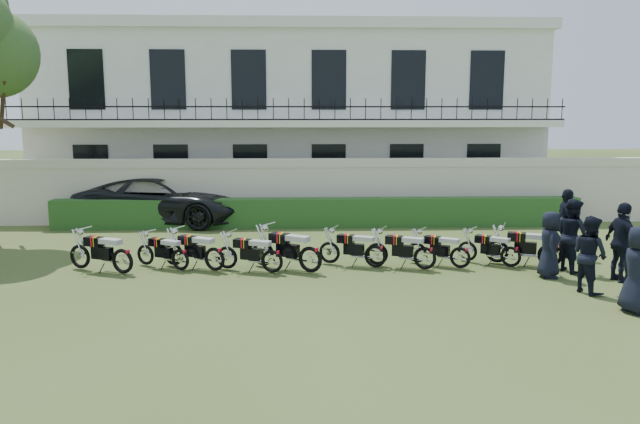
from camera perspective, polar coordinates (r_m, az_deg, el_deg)
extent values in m
plane|color=#38491D|center=(14.43, -3.14, -6.73)|extent=(100.00, 100.00, 0.00)
cube|color=beige|center=(22.07, -2.83, 1.53)|extent=(30.00, 0.30, 2.00)
cube|color=beige|center=(21.94, -2.85, 4.50)|extent=(30.00, 0.35, 0.30)
cube|color=#1B4D1D|center=(21.36, -0.16, -0.08)|extent=(18.00, 0.60, 1.00)
cube|color=white|center=(27.87, -2.74, 8.30)|extent=(20.00, 8.00, 7.00)
cube|color=white|center=(28.05, -2.80, 15.88)|extent=(20.40, 8.40, 0.40)
cube|color=white|center=(23.17, -2.85, 8.10)|extent=(20.00, 1.40, 0.25)
cube|color=black|center=(22.52, -2.88, 9.59)|extent=(20.00, 0.05, 0.05)
cube|color=black|center=(22.52, -2.87, 8.45)|extent=(20.00, 0.05, 0.05)
cube|color=black|center=(25.23, -20.12, 3.32)|extent=(1.30, 0.12, 2.20)
cube|color=black|center=(25.14, -20.57, 11.27)|extent=(1.30, 0.12, 2.20)
cube|color=black|center=(24.47, -13.41, 3.46)|extent=(1.30, 0.12, 2.20)
cube|color=black|center=(24.38, -13.72, 11.67)|extent=(1.30, 0.12, 2.20)
cube|color=black|center=(24.07, -6.37, 3.56)|extent=(1.30, 0.12, 2.20)
cube|color=black|center=(23.98, -6.52, 11.92)|extent=(1.30, 0.12, 2.20)
cube|color=black|center=(24.04, 0.79, 3.61)|extent=(1.30, 0.12, 2.20)
cube|color=black|center=(23.94, 0.81, 11.98)|extent=(1.30, 0.12, 2.20)
cube|color=black|center=(24.38, 7.87, 3.61)|extent=(1.30, 0.12, 2.20)
cube|color=black|center=(24.28, 8.05, 11.85)|extent=(1.30, 0.12, 2.20)
cube|color=black|center=(25.07, 14.65, 3.55)|extent=(1.30, 0.12, 2.20)
cube|color=black|center=(24.98, 14.98, 11.56)|extent=(1.30, 0.12, 2.20)
torus|color=black|center=(15.61, -15.71, -4.67)|extent=(0.60, 0.34, 0.62)
torus|color=black|center=(16.44, -19.39, -4.16)|extent=(0.60, 0.34, 0.62)
cube|color=black|center=(15.95, -17.48, -3.90)|extent=(0.59, 0.40, 0.31)
cube|color=black|center=(16.04, -18.18, -2.85)|extent=(0.53, 0.43, 0.22)
cube|color=red|center=(16.04, -18.18, -2.82)|extent=(0.10, 0.28, 0.23)
cube|color=yellow|center=(16.00, -18.01, -2.84)|extent=(0.07, 0.28, 0.23)
cube|color=#B1B1B1|center=(15.71, -16.76, -2.88)|extent=(0.61, 0.45, 0.12)
cylinder|color=silver|center=(16.19, -19.12, -1.69)|extent=(0.28, 0.57, 0.03)
torus|color=black|center=(15.65, -11.03, -4.61)|extent=(0.51, 0.33, 0.54)
torus|color=black|center=(16.38, -14.19, -4.11)|extent=(0.51, 0.33, 0.54)
cube|color=black|center=(15.95, -12.54, -3.91)|extent=(0.50, 0.38, 0.26)
cube|color=black|center=(16.03, -13.13, -3.00)|extent=(0.46, 0.40, 0.19)
cube|color=red|center=(16.03, -13.13, -2.97)|extent=(0.11, 0.25, 0.20)
cube|color=yellow|center=(15.99, -12.98, -2.99)|extent=(0.08, 0.24, 0.20)
cube|color=#B1B1B1|center=(15.74, -11.91, -3.04)|extent=(0.53, 0.42, 0.11)
cylinder|color=silver|center=(16.16, -13.92, -1.97)|extent=(0.28, 0.47, 0.03)
torus|color=black|center=(15.41, -7.68, -4.64)|extent=(0.57, 0.36, 0.60)
torus|color=black|center=(16.12, -11.47, -4.11)|extent=(0.57, 0.36, 0.60)
cube|color=black|center=(15.69, -9.48, -3.87)|extent=(0.56, 0.41, 0.29)
cube|color=black|center=(15.77, -10.18, -2.85)|extent=(0.51, 0.43, 0.22)
cube|color=red|center=(15.76, -10.18, -2.81)|extent=(0.11, 0.27, 0.22)
cube|color=yellow|center=(15.73, -10.01, -2.83)|extent=(0.08, 0.27, 0.22)
cube|color=#B1B1B1|center=(15.48, -8.71, -2.88)|extent=(0.59, 0.46, 0.12)
cylinder|color=silver|center=(15.89, -11.12, -1.70)|extent=(0.30, 0.53, 0.03)
torus|color=black|center=(15.17, -2.25, -4.81)|extent=(0.57, 0.29, 0.58)
torus|color=black|center=(15.65, -6.48, -4.42)|extent=(0.57, 0.29, 0.58)
cube|color=black|center=(15.35, -4.24, -4.11)|extent=(0.55, 0.35, 0.29)
cube|color=black|center=(15.38, -5.01, -3.12)|extent=(0.49, 0.39, 0.21)
cube|color=red|center=(15.37, -5.01, -3.08)|extent=(0.08, 0.26, 0.22)
cube|color=yellow|center=(15.35, -4.81, -3.10)|extent=(0.05, 0.26, 0.22)
cube|color=#B1B1B1|center=(15.18, -3.37, -3.11)|extent=(0.57, 0.40, 0.11)
cylinder|color=silver|center=(15.44, -6.05, -2.00)|extent=(0.23, 0.54, 0.03)
torus|color=black|center=(15.04, 1.42, -4.78)|extent=(0.61, 0.42, 0.66)
torus|color=black|center=(15.72, -3.12, -4.17)|extent=(0.61, 0.42, 0.66)
cube|color=black|center=(15.30, -0.73, -3.91)|extent=(0.61, 0.47, 0.32)
cube|color=black|center=(15.36, -1.53, -2.75)|extent=(0.56, 0.49, 0.24)
cube|color=red|center=(15.36, -1.53, -2.71)|extent=(0.14, 0.30, 0.25)
cube|color=yellow|center=(15.33, -1.32, -2.74)|extent=(0.11, 0.30, 0.25)
cube|color=#B1B1B1|center=(15.09, 0.23, -2.80)|extent=(0.64, 0.53, 0.13)
cylinder|color=silver|center=(15.47, -2.64, -1.45)|extent=(0.36, 0.57, 0.03)
torus|color=black|center=(15.80, 7.23, -4.30)|extent=(0.57, 0.30, 0.58)
torus|color=black|center=(16.11, 2.95, -3.98)|extent=(0.57, 0.30, 0.58)
cube|color=black|center=(15.90, 5.24, -3.66)|extent=(0.55, 0.35, 0.28)
cube|color=black|center=(15.90, 4.49, -2.70)|extent=(0.49, 0.39, 0.21)
cube|color=red|center=(15.90, 4.50, -2.67)|extent=(0.09, 0.26, 0.22)
cube|color=yellow|center=(15.89, 4.69, -2.68)|extent=(0.06, 0.26, 0.22)
cube|color=#B1B1B1|center=(15.78, 6.16, -2.68)|extent=(0.57, 0.41, 0.11)
cylinder|color=silver|center=(15.93, 3.46, -1.63)|extent=(0.24, 0.54, 0.03)
torus|color=black|center=(15.77, 11.77, -4.45)|extent=(0.57, 0.32, 0.58)
torus|color=black|center=(16.03, 7.39, -4.10)|extent=(0.57, 0.32, 0.58)
cube|color=black|center=(15.85, 9.74, -3.78)|extent=(0.55, 0.38, 0.29)
cube|color=black|center=(15.84, 8.99, -2.81)|extent=(0.50, 0.41, 0.21)
cube|color=red|center=(15.84, 8.99, -2.78)|extent=(0.10, 0.26, 0.22)
cube|color=yellow|center=(15.82, 9.20, -2.79)|extent=(0.07, 0.26, 0.22)
cube|color=#B1B1B1|center=(15.73, 10.69, -2.80)|extent=(0.57, 0.43, 0.11)
cylinder|color=silver|center=(15.85, 7.94, -1.72)|extent=(0.26, 0.53, 0.03)
torus|color=black|center=(16.04, 14.67, -4.39)|extent=(0.50, 0.36, 0.55)
torus|color=black|center=(16.38, 10.74, -3.96)|extent=(0.50, 0.36, 0.55)
cube|color=black|center=(16.16, 12.86, -3.73)|extent=(0.50, 0.40, 0.27)
cube|color=black|center=(16.17, 12.19, -2.82)|extent=(0.47, 0.41, 0.20)
cube|color=red|center=(16.17, 12.19, -2.79)|extent=(0.12, 0.25, 0.21)
cube|color=yellow|center=(16.15, 12.37, -2.81)|extent=(0.10, 0.25, 0.21)
cube|color=#B1B1B1|center=(16.03, 13.72, -2.85)|extent=(0.53, 0.45, 0.11)
cylinder|color=silver|center=(16.20, 11.26, -1.79)|extent=(0.31, 0.47, 0.03)
torus|color=black|center=(16.51, 18.94, -4.22)|extent=(0.48, 0.38, 0.54)
torus|color=black|center=(16.82, 15.16, -3.80)|extent=(0.48, 0.38, 0.54)
cube|color=black|center=(16.62, 17.20, -3.58)|extent=(0.49, 0.41, 0.26)
cube|color=black|center=(16.62, 16.57, -2.71)|extent=(0.46, 0.42, 0.19)
cube|color=red|center=(16.62, 16.57, -2.68)|extent=(0.13, 0.25, 0.20)
cube|color=yellow|center=(16.60, 16.74, -2.70)|extent=(0.11, 0.24, 0.20)
cube|color=#B1B1B1|center=(16.50, 18.04, -2.74)|extent=(0.52, 0.45, 0.11)
cylinder|color=silver|center=(16.65, 15.68, -1.72)|extent=(0.33, 0.45, 0.03)
torus|color=black|center=(16.97, 22.46, -3.95)|extent=(0.60, 0.32, 0.61)
torus|color=black|center=(16.97, 18.07, -3.69)|extent=(0.60, 0.32, 0.61)
cube|color=black|center=(16.93, 20.46, -3.34)|extent=(0.58, 0.38, 0.30)
cube|color=black|center=(16.87, 19.74, -2.40)|extent=(0.52, 0.41, 0.22)
cube|color=red|center=(16.87, 19.74, -2.36)|extent=(0.09, 0.27, 0.23)
cube|color=yellow|center=(16.87, 19.94, -2.38)|extent=(0.06, 0.27, 0.23)
cube|color=#B1B1B1|center=(16.87, 21.44, -2.36)|extent=(0.60, 0.44, 0.12)
cylinder|color=silver|center=(16.83, 18.70, -1.33)|extent=(0.26, 0.56, 0.03)
imported|color=black|center=(22.82, -14.13, 1.09)|extent=(6.38, 3.76, 1.67)
imported|color=black|center=(13.82, 27.06, -4.72)|extent=(0.73, 0.96, 1.75)
imported|color=black|center=(14.90, 23.43, -3.57)|extent=(0.88, 1.00, 1.72)
imported|color=black|center=(16.15, 25.89, -2.50)|extent=(0.62, 1.16, 1.88)
imported|color=black|center=(15.91, 20.26, -2.80)|extent=(0.70, 0.89, 1.61)
imported|color=black|center=(16.67, 22.07, -1.98)|extent=(0.87, 1.02, 1.84)
imported|color=black|center=(18.27, 21.57, -0.95)|extent=(0.62, 1.16, 1.88)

